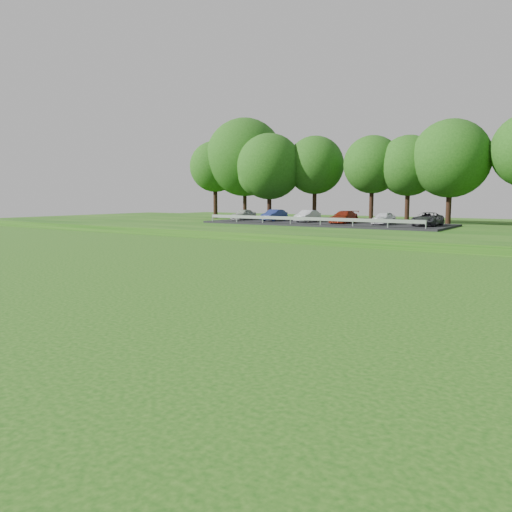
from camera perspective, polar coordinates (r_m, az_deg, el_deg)
The scene contains 1 object.
parking_lot at distance 49.89m, azimuth 8.45°, elevation 4.10°, with size 24.00×9.00×1.38m.
Camera 1 is at (-2.01, -12.19, 3.44)m, focal length 35.00 mm.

